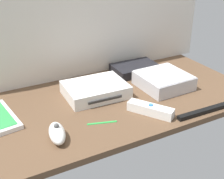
% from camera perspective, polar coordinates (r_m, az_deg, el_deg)
% --- Properties ---
extents(ground_plane, '(1.00, 0.48, 0.02)m').
position_cam_1_polar(ground_plane, '(1.06, -0.00, -2.42)').
color(ground_plane, brown).
rests_on(ground_plane, ground).
extents(game_console, '(0.22, 0.17, 0.04)m').
position_cam_1_polar(game_console, '(1.08, -3.08, -0.02)').
color(game_console, white).
rests_on(game_console, ground_plane).
extents(mini_computer, '(0.17, 0.17, 0.05)m').
position_cam_1_polar(mini_computer, '(1.15, 9.54, 1.67)').
color(mini_computer, silver).
rests_on(mini_computer, ground_plane).
extents(network_router, '(0.18, 0.13, 0.03)m').
position_cam_1_polar(network_router, '(1.26, 4.30, 3.87)').
color(network_router, black).
rests_on(network_router, ground_plane).
extents(remote_wand, '(0.11, 0.14, 0.03)m').
position_cam_1_polar(remote_wand, '(0.98, 7.12, -3.71)').
color(remote_wand, white).
rests_on(remote_wand, ground_plane).
extents(remote_nunchuk, '(0.06, 0.11, 0.05)m').
position_cam_1_polar(remote_nunchuk, '(0.86, -10.13, -7.93)').
color(remote_nunchuk, white).
rests_on(remote_nunchuk, ground_plane).
extents(sensor_bar, '(0.24, 0.03, 0.01)m').
position_cam_1_polar(sensor_bar, '(1.03, 17.52, -3.58)').
color(sensor_bar, black).
rests_on(sensor_bar, ground_plane).
extents(stylus_pen, '(0.09, 0.03, 0.01)m').
position_cam_1_polar(stylus_pen, '(0.93, -1.87, -6.05)').
color(stylus_pen, green).
rests_on(stylus_pen, ground_plane).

